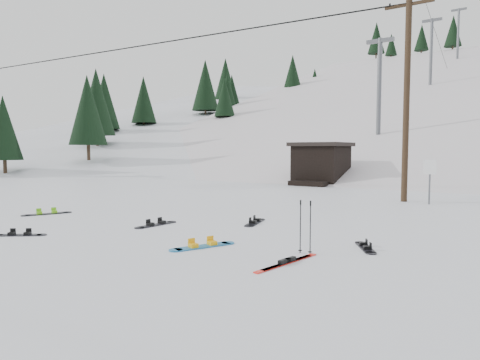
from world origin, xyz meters
The scene contains 18 objects.
ground centered at (0.00, 0.00, 0.00)m, with size 200.00×200.00×0.00m, color silver.
ski_slope centered at (0.00, 55.00, -12.00)m, with size 60.00×75.00×45.00m, color silver.
ridge_left centered at (-36.00, 48.00, -11.00)m, with size 34.00×85.00×38.00m, color silver.
treeline_left centered at (-34.00, 40.00, 0.00)m, with size 20.00×64.00×10.00m, color black, non-canonical shape.
utility_pole centered at (2.00, 14.00, 4.68)m, with size 2.00×0.26×9.00m.
trail_sign centered at (3.10, 13.58, 1.27)m, with size 0.50×0.09×1.85m.
lift_hut centered at (-5.00, 20.94, 1.36)m, with size 3.40×4.10×2.75m.
lift_tower_near centered at (-4.00, 30.00, 7.86)m, with size 2.20×0.36×8.00m.
lift_tower_mid centered at (-4.00, 50.00, 14.36)m, with size 2.20×0.36×8.00m.
lift_tower_far centered at (-4.00, 70.00, 20.86)m, with size 2.20×0.36×8.00m.
hero_snowboard centered at (0.39, 2.21, 0.03)m, with size 0.83×1.57×0.12m.
hero_skis centered at (2.69, 2.05, 0.03)m, with size 0.39×1.93×0.10m.
ski_poles centered at (2.62, 2.98, 0.60)m, with size 0.32×0.08×1.16m.
board_scatter_a centered at (-4.42, 0.51, 0.03)m, with size 1.15×0.95×0.10m.
board_scatter_b centered at (-2.60, 3.64, 0.03)m, with size 0.33×1.56×0.11m.
board_scatter_c centered at (-7.34, 3.03, 0.03)m, with size 0.80×1.57×0.12m.
board_scatter_d centered at (3.53, 4.24, 0.02)m, with size 0.80×1.16×0.09m.
board_scatter_f centered at (-0.38, 5.66, 0.03)m, with size 0.64×1.50×0.11m.
Camera 1 is at (6.65, -5.33, 2.24)m, focal length 32.00 mm.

